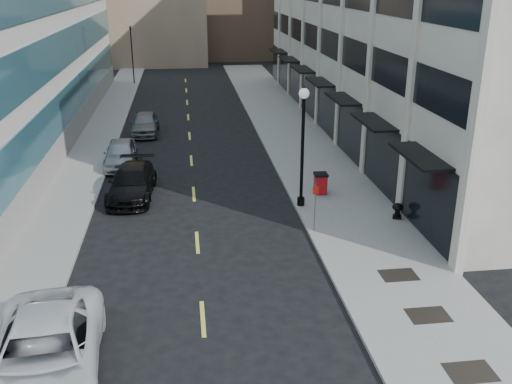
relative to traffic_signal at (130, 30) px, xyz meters
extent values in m
plane|color=black|center=(5.50, -48.00, -5.72)|extent=(160.00, 160.00, 0.00)
cube|color=gray|center=(13.00, -28.00, -5.64)|extent=(5.00, 80.00, 0.15)
cube|color=gray|center=(-1.00, -28.00, -5.64)|extent=(3.00, 80.00, 0.15)
cube|color=beige|center=(22.50, -21.00, 3.28)|extent=(14.00, 46.00, 18.00)
cube|color=black|center=(15.52, -21.00, -3.72)|extent=(0.18, 46.00, 3.60)
cube|color=black|center=(15.53, -21.00, 0.78)|extent=(0.12, 46.00, 1.80)
cube|color=beige|center=(15.50, -44.00, 3.28)|extent=(0.35, 0.60, 18.00)
cube|color=beige|center=(15.50, -38.00, 3.28)|extent=(0.35, 0.60, 18.00)
cube|color=beige|center=(15.50, -32.00, 3.28)|extent=(0.35, 0.60, 18.00)
cube|color=beige|center=(15.50, -26.00, 3.28)|extent=(0.35, 0.60, 18.00)
cube|color=beige|center=(15.50, -20.00, 3.28)|extent=(0.35, 0.60, 18.00)
cube|color=beige|center=(15.50, -14.00, 3.28)|extent=(0.35, 0.60, 18.00)
cube|color=black|center=(14.85, -41.00, -1.82)|extent=(1.30, 4.00, 0.12)
cube|color=black|center=(14.85, -35.00, -1.82)|extent=(1.30, 4.00, 0.12)
cube|color=black|center=(14.85, -29.00, -1.82)|extent=(1.30, 4.00, 0.12)
cube|color=black|center=(14.85, -23.00, -1.82)|extent=(1.30, 4.00, 0.12)
cube|color=black|center=(14.85, -17.00, -1.82)|extent=(1.30, 4.00, 0.12)
cube|color=black|center=(14.85, -11.00, -1.82)|extent=(1.30, 4.00, 0.12)
cube|color=black|center=(14.85, -5.00, -1.82)|extent=(1.30, 4.00, 0.12)
cube|color=gray|center=(-2.46, -21.00, -4.82)|extent=(0.20, 46.00, 1.80)
cube|color=#346B7A|center=(-2.47, -21.00, -2.72)|extent=(0.14, 45.60, 2.40)
cube|color=#346B7A|center=(-2.47, -21.00, 0.78)|extent=(0.14, 45.60, 2.40)
cube|color=black|center=(13.10, -50.00, -5.56)|extent=(1.40, 1.00, 0.01)
cube|color=black|center=(13.10, -47.00, -5.56)|extent=(1.40, 1.00, 0.01)
cube|color=black|center=(13.10, -44.20, -5.56)|extent=(1.40, 1.00, 0.01)
cube|color=#D8CC4C|center=(5.50, -46.00, -5.71)|extent=(0.15, 2.20, 0.01)
cube|color=#D8CC4C|center=(5.50, -40.00, -5.71)|extent=(0.15, 2.20, 0.01)
cube|color=#D8CC4C|center=(5.50, -34.00, -5.71)|extent=(0.15, 2.20, 0.01)
cube|color=#D8CC4C|center=(5.50, -28.00, -5.71)|extent=(0.15, 2.20, 0.01)
cube|color=#D8CC4C|center=(5.50, -22.00, -5.71)|extent=(0.15, 2.20, 0.01)
cube|color=#D8CC4C|center=(5.50, -16.00, -5.71)|extent=(0.15, 2.20, 0.01)
cube|color=#D8CC4C|center=(5.50, -10.00, -5.71)|extent=(0.15, 2.20, 0.01)
cube|color=#D8CC4C|center=(5.50, -4.00, -5.71)|extent=(0.15, 2.20, 0.01)
cube|color=#D8CC4C|center=(5.50, 2.00, -5.71)|extent=(0.15, 2.20, 0.01)
cylinder|color=black|center=(0.00, 0.00, -2.72)|extent=(0.12, 0.12, 6.00)
imported|color=black|center=(0.00, 0.00, 0.27)|extent=(0.66, 0.66, 1.98)
imported|color=silver|center=(0.97, -48.67, -4.80)|extent=(3.60, 6.85, 1.84)
imported|color=black|center=(2.30, -34.00, -4.93)|extent=(2.54, 5.58, 1.59)
imported|color=#9C9EA4|center=(1.22, -28.56, -4.92)|extent=(1.99, 4.75, 1.61)
imported|color=slate|center=(2.30, -21.00, -4.91)|extent=(1.96, 4.74, 1.61)
cube|color=#B10B12|center=(12.15, -35.16, -5.02)|extent=(0.63, 0.63, 0.99)
cube|color=black|center=(12.15, -35.16, -4.50)|extent=(0.72, 0.72, 0.12)
cylinder|color=black|center=(11.95, -34.83, -5.46)|extent=(0.06, 0.22, 0.22)
cylinder|color=black|center=(12.34, -34.83, -5.46)|extent=(0.06, 0.22, 0.22)
cylinder|color=black|center=(10.80, -36.65, -5.36)|extent=(0.36, 0.36, 0.41)
cylinder|color=black|center=(10.80, -36.65, -2.72)|extent=(0.16, 0.16, 5.24)
sphere|color=silver|center=(10.80, -36.65, 0.07)|extent=(0.50, 0.50, 0.50)
cone|color=black|center=(10.80, -36.65, 0.36)|extent=(0.14, 0.14, 0.21)
cylinder|color=slate|center=(10.80, -39.68, -4.44)|extent=(0.04, 0.04, 2.25)
cube|color=red|center=(10.80, -39.70, -3.65)|extent=(0.26, 0.10, 0.36)
cube|color=black|center=(15.02, -38.84, -5.51)|extent=(0.53, 0.53, 0.12)
cylinder|color=black|center=(15.02, -38.84, -5.28)|extent=(0.25, 0.25, 0.39)
ellipsoid|color=black|center=(15.02, -38.84, -5.01)|extent=(0.54, 0.54, 0.38)
camera|label=1|loc=(5.18, -62.71, 5.19)|focal=40.00mm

